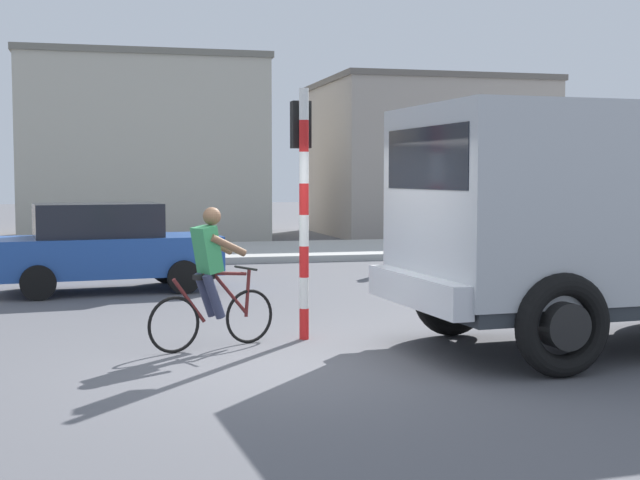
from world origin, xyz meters
The scene contains 9 objects.
ground_plane centered at (0.00, 0.00, 0.00)m, with size 120.00×120.00×0.00m, color #56565B.
sidewalk_far centered at (0.00, 13.84, 0.08)m, with size 80.00×5.00×0.16m, color #ADADA8.
truck_foreground centered at (4.08, 0.09, 1.67)m, with size 5.57×3.10×2.90m.
cyclist centered at (-0.75, 1.18, 0.86)m, with size 1.61×0.77×1.72m.
traffic_light_pole centered at (0.48, 1.57, 2.07)m, with size 0.24×0.43×3.20m.
car_white_mid centered at (-1.98, 7.00, 0.82)m, with size 4.16×2.21×1.60m.
pedestrian_near_kerb centered at (4.33, 8.81, 0.85)m, with size 0.34×0.22×1.62m.
building_mid_block centered at (-0.61, 21.30, 3.00)m, with size 7.87×6.73×5.98m.
building_corner_right centered at (9.54, 21.00, 2.76)m, with size 7.65×6.62×5.51m.
Camera 1 is at (-2.05, -9.48, 2.09)m, focal length 49.71 mm.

